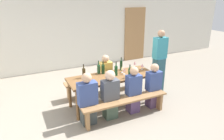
{
  "coord_description": "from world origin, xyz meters",
  "views": [
    {
      "loc": [
        -2.03,
        -4.18,
        2.58
      ],
      "look_at": [
        0.0,
        0.0,
        0.9
      ],
      "focal_mm": 33.68,
      "sensor_mm": 36.0,
      "label": 1
    }
  ],
  "objects_px": {
    "seated_guest_near_1": "(110,96)",
    "seated_guest_near_3": "(153,87)",
    "wine_bottle_4": "(130,73)",
    "wine_bottle_5": "(116,70)",
    "seated_guest_near_0": "(88,100)",
    "wine_glass_3": "(124,69)",
    "wine_bottle_3": "(121,65)",
    "standing_host": "(159,64)",
    "wine_bottle_2": "(84,73)",
    "wine_bottle_0": "(99,69)",
    "wine_bottle_1": "(103,69)",
    "bench_near": "(126,103)",
    "bench_far": "(101,81)",
    "wine_glass_0": "(142,65)",
    "seated_guest_far_0": "(106,76)",
    "wine_glass_1": "(137,68)",
    "wine_glass_2": "(135,63)",
    "wine_glass_4": "(122,68)",
    "wooden_door": "(135,34)",
    "tasting_table": "(112,79)",
    "seated_guest_near_2": "(133,91)"
  },
  "relations": [
    {
      "from": "wine_bottle_3",
      "to": "seated_guest_near_2",
      "type": "bearing_deg",
      "value": -97.67
    },
    {
      "from": "wine_glass_4",
      "to": "standing_host",
      "type": "height_order",
      "value": "standing_host"
    },
    {
      "from": "bench_far",
      "to": "wine_glass_0",
      "type": "bearing_deg",
      "value": -32.74
    },
    {
      "from": "wine_bottle_1",
      "to": "seated_guest_near_3",
      "type": "bearing_deg",
      "value": -38.47
    },
    {
      "from": "seated_guest_near_0",
      "to": "wine_glass_3",
      "type": "bearing_deg",
      "value": -66.02
    },
    {
      "from": "wine_bottle_0",
      "to": "wine_glass_3",
      "type": "relative_size",
      "value": 1.83
    },
    {
      "from": "wine_glass_0",
      "to": "seated_guest_far_0",
      "type": "height_order",
      "value": "seated_guest_far_0"
    },
    {
      "from": "seated_guest_near_0",
      "to": "wine_glass_0",
      "type": "bearing_deg",
      "value": -70.43
    },
    {
      "from": "bench_far",
      "to": "seated_guest_near_3",
      "type": "bearing_deg",
      "value": -55.01
    },
    {
      "from": "seated_guest_near_1",
      "to": "seated_guest_near_3",
      "type": "relative_size",
      "value": 1.02
    },
    {
      "from": "seated_guest_near_1",
      "to": "standing_host",
      "type": "distance_m",
      "value": 1.81
    },
    {
      "from": "wine_glass_0",
      "to": "wine_bottle_0",
      "type": "bearing_deg",
      "value": 168.79
    },
    {
      "from": "wooden_door",
      "to": "bench_near",
      "type": "bearing_deg",
      "value": -123.96
    },
    {
      "from": "wine_bottle_5",
      "to": "wine_glass_3",
      "type": "height_order",
      "value": "wine_bottle_5"
    },
    {
      "from": "wine_bottle_3",
      "to": "standing_host",
      "type": "xyz_separation_m",
      "value": [
        1.01,
        -0.24,
        -0.03
      ]
    },
    {
      "from": "wooden_door",
      "to": "seated_guest_near_3",
      "type": "distance_m",
      "value": 3.97
    },
    {
      "from": "wine_bottle_2",
      "to": "seated_guest_near_0",
      "type": "height_order",
      "value": "seated_guest_near_0"
    },
    {
      "from": "wine_glass_4",
      "to": "wine_bottle_3",
      "type": "bearing_deg",
      "value": 70.3
    },
    {
      "from": "wooden_door",
      "to": "wine_bottle_4",
      "type": "relative_size",
      "value": 6.67
    },
    {
      "from": "wine_bottle_2",
      "to": "seated_guest_near_1",
      "type": "relative_size",
      "value": 0.3
    },
    {
      "from": "wooden_door",
      "to": "wine_bottle_3",
      "type": "xyz_separation_m",
      "value": [
        -2.11,
        -2.78,
        -0.17
      ]
    },
    {
      "from": "wine_glass_4",
      "to": "wine_glass_3",
      "type": "bearing_deg",
      "value": -95.48
    },
    {
      "from": "wine_glass_0",
      "to": "wine_bottle_3",
      "type": "bearing_deg",
      "value": 160.95
    },
    {
      "from": "wine_glass_3",
      "to": "bench_near",
      "type": "bearing_deg",
      "value": -116.03
    },
    {
      "from": "wine_glass_2",
      "to": "wine_bottle_4",
      "type": "bearing_deg",
      "value": -130.8
    },
    {
      "from": "bench_near",
      "to": "seated_guest_near_0",
      "type": "xyz_separation_m",
      "value": [
        -0.81,
        0.15,
        0.18
      ]
    },
    {
      "from": "wine_glass_1",
      "to": "seated_guest_near_1",
      "type": "bearing_deg",
      "value": -152.82
    },
    {
      "from": "wine_glass_1",
      "to": "seated_guest_far_0",
      "type": "relative_size",
      "value": 0.13
    },
    {
      "from": "wine_bottle_5",
      "to": "wine_glass_2",
      "type": "xyz_separation_m",
      "value": [
        0.71,
        0.31,
        -0.0
      ]
    },
    {
      "from": "wine_bottle_1",
      "to": "wine_glass_3",
      "type": "bearing_deg",
      "value": -30.71
    },
    {
      "from": "bench_near",
      "to": "wine_bottle_4",
      "type": "distance_m",
      "value": 0.73
    },
    {
      "from": "wine_bottle_1",
      "to": "wine_bottle_2",
      "type": "distance_m",
      "value": 0.51
    },
    {
      "from": "wine_bottle_2",
      "to": "tasting_table",
      "type": "bearing_deg",
      "value": -16.53
    },
    {
      "from": "seated_guest_near_1",
      "to": "standing_host",
      "type": "xyz_separation_m",
      "value": [
        1.7,
        0.55,
        0.32
      ]
    },
    {
      "from": "wine_bottle_3",
      "to": "wine_glass_4",
      "type": "bearing_deg",
      "value": -109.7
    },
    {
      "from": "wine_glass_2",
      "to": "wine_glass_1",
      "type": "bearing_deg",
      "value": -111.65
    },
    {
      "from": "tasting_table",
      "to": "wine_bottle_4",
      "type": "distance_m",
      "value": 0.47
    },
    {
      "from": "seated_guest_near_3",
      "to": "wine_bottle_4",
      "type": "bearing_deg",
      "value": 63.16
    },
    {
      "from": "bench_near",
      "to": "bench_far",
      "type": "relative_size",
      "value": 1.0
    },
    {
      "from": "wooden_door",
      "to": "seated_guest_near_2",
      "type": "distance_m",
      "value": 4.23
    },
    {
      "from": "wine_bottle_3",
      "to": "seated_guest_near_2",
      "type": "xyz_separation_m",
      "value": [
        -0.11,
        -0.79,
        -0.36
      ]
    },
    {
      "from": "wine_bottle_0",
      "to": "wine_bottle_3",
      "type": "xyz_separation_m",
      "value": [
        0.6,
        -0.04,
        0.02
      ]
    },
    {
      "from": "wine_glass_0",
      "to": "seated_guest_near_0",
      "type": "xyz_separation_m",
      "value": [
        -1.72,
        -0.61,
        -0.32
      ]
    },
    {
      "from": "wine_bottle_0",
      "to": "wine_bottle_1",
      "type": "height_order",
      "value": "wine_bottle_0"
    },
    {
      "from": "seated_guest_near_3",
      "to": "wine_bottle_0",
      "type": "bearing_deg",
      "value": 51.51
    },
    {
      "from": "wine_glass_1",
      "to": "wine_glass_4",
      "type": "bearing_deg",
      "value": 161.87
    },
    {
      "from": "seated_guest_near_1",
      "to": "wine_bottle_1",
      "type": "bearing_deg",
      "value": -12.86
    },
    {
      "from": "bench_near",
      "to": "seated_guest_near_3",
      "type": "relative_size",
      "value": 1.83
    },
    {
      "from": "wine_bottle_2",
      "to": "wine_bottle_4",
      "type": "relative_size",
      "value": 1.04
    },
    {
      "from": "wine_bottle_4",
      "to": "wine_bottle_5",
      "type": "relative_size",
      "value": 0.95
    }
  ]
}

